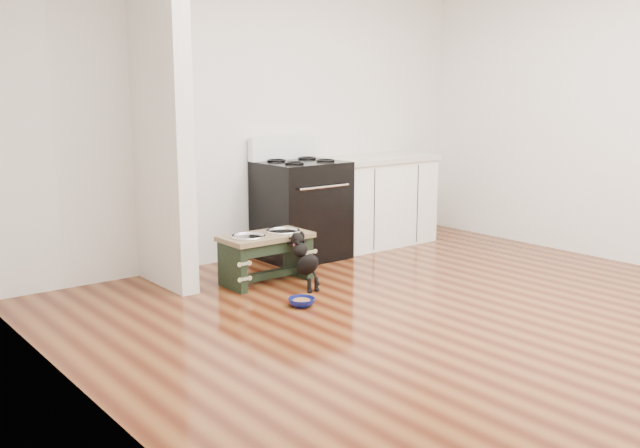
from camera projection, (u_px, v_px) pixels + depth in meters
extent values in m
plane|color=#41180B|center=(457.00, 320.00, 5.00)|extent=(5.00, 5.00, 0.00)
plane|color=silver|center=(257.00, 115.00, 6.66)|extent=(5.00, 0.00, 5.00)
plane|color=silver|center=(100.00, 144.00, 3.21)|extent=(0.00, 5.00, 5.00)
cube|color=silver|center=(161.00, 120.00, 5.64)|extent=(0.15, 0.80, 2.70)
cube|color=black|center=(301.00, 210.00, 6.72)|extent=(0.76, 0.65, 0.92)
cube|color=black|center=(322.00, 221.00, 6.49)|extent=(0.58, 0.02, 0.50)
cylinder|color=silver|center=(324.00, 187.00, 6.40)|extent=(0.56, 0.02, 0.02)
cube|color=white|center=(284.00, 148.00, 6.82)|extent=(0.76, 0.08, 0.22)
torus|color=black|center=(294.00, 163.00, 6.41)|extent=(0.18, 0.18, 0.02)
torus|color=black|center=(325.00, 160.00, 6.63)|extent=(0.18, 0.18, 0.02)
torus|color=black|center=(277.00, 160.00, 6.63)|extent=(0.18, 0.18, 0.02)
torus|color=black|center=(307.00, 158.00, 6.85)|extent=(0.18, 0.18, 0.02)
cube|color=white|center=(376.00, 203.00, 7.34)|extent=(1.20, 0.60, 0.86)
cube|color=#BDB2A1|center=(376.00, 159.00, 7.26)|extent=(1.24, 0.64, 0.05)
cube|color=black|center=(393.00, 243.00, 7.21)|extent=(1.20, 0.06, 0.10)
cube|color=black|center=(232.00, 267.00, 5.71)|extent=(0.06, 0.36, 0.37)
cube|color=black|center=(298.00, 255.00, 6.11)|extent=(0.06, 0.36, 0.37)
cube|color=black|center=(277.00, 248.00, 5.76)|extent=(0.59, 0.03, 0.09)
cube|color=black|center=(266.00, 275.00, 5.94)|extent=(0.59, 0.06, 0.06)
cube|color=brown|center=(266.00, 237.00, 5.88)|extent=(0.75, 0.40, 0.04)
cylinder|color=silver|center=(248.00, 239.00, 5.77)|extent=(0.26, 0.26, 0.05)
cylinder|color=silver|center=(283.00, 234.00, 5.98)|extent=(0.26, 0.26, 0.05)
torus|color=silver|center=(248.00, 236.00, 5.76)|extent=(0.29, 0.29, 0.02)
torus|color=silver|center=(283.00, 231.00, 5.98)|extent=(0.29, 0.29, 0.02)
cylinder|color=black|center=(309.00, 286.00, 5.64)|extent=(0.03, 0.03, 0.11)
cylinder|color=black|center=(316.00, 284.00, 5.69)|extent=(0.03, 0.03, 0.11)
sphere|color=black|center=(310.00, 291.00, 5.64)|extent=(0.04, 0.04, 0.04)
sphere|color=black|center=(317.00, 290.00, 5.69)|extent=(0.04, 0.04, 0.04)
ellipsoid|color=black|center=(307.00, 265.00, 5.69)|extent=(0.13, 0.30, 0.27)
sphere|color=black|center=(300.00, 250.00, 5.75)|extent=(0.12, 0.12, 0.12)
sphere|color=black|center=(297.00, 239.00, 5.76)|extent=(0.11, 0.11, 0.11)
sphere|color=black|center=(289.00, 238.00, 5.79)|extent=(0.04, 0.04, 0.04)
sphere|color=black|center=(295.00, 237.00, 5.84)|extent=(0.04, 0.04, 0.04)
cylinder|color=black|center=(316.00, 279.00, 5.62)|extent=(0.02, 0.09, 0.10)
torus|color=#E84459|center=(298.00, 244.00, 5.75)|extent=(0.10, 0.07, 0.09)
imported|color=navy|center=(302.00, 302.00, 5.29)|extent=(0.21, 0.21, 0.06)
cylinder|color=brown|center=(302.00, 302.00, 5.29)|extent=(0.13, 0.13, 0.03)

